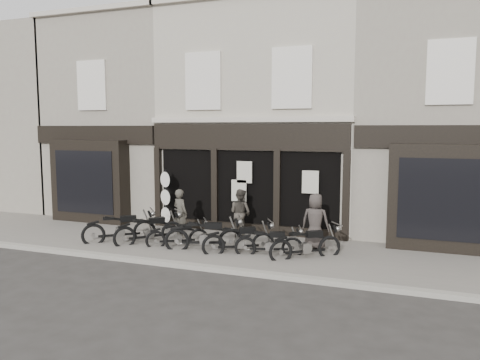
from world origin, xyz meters
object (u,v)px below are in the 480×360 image
(man_centre, at_px, (240,213))
(man_right, at_px, (315,221))
(motorcycle_3, at_px, (205,238))
(motorcycle_0, at_px, (120,231))
(motorcycle_2, at_px, (178,237))
(motorcycle_1, at_px, (150,233))
(motorcycle_6, at_px, (306,247))
(motorcycle_5, at_px, (270,246))
(advert_sign_post, at_px, (166,202))
(motorcycle_4, at_px, (239,243))
(man_left, at_px, (180,213))

(man_centre, relative_size, man_right, 0.95)
(motorcycle_3, bearing_deg, motorcycle_0, 159.97)
(man_centre, bearing_deg, motorcycle_2, 70.58)
(motorcycle_1, relative_size, man_centre, 1.17)
(man_centre, bearing_deg, motorcycle_6, 166.18)
(motorcycle_0, distance_m, motorcycle_5, 5.00)
(motorcycle_1, xyz_separation_m, advert_sign_post, (-0.48, 1.92, 0.67))
(motorcycle_1, relative_size, motorcycle_6, 1.01)
(motorcycle_0, distance_m, motorcycle_3, 3.00)
(motorcycle_4, bearing_deg, man_right, -1.83)
(motorcycle_1, bearing_deg, motorcycle_2, -51.24)
(man_centre, distance_m, man_right, 2.77)
(man_left, height_order, man_centre, man_left)
(motorcycle_6, xyz_separation_m, man_right, (0.05, 0.99, 0.55))
(motorcycle_2, height_order, motorcycle_3, motorcycle_3)
(motorcycle_4, distance_m, man_centre, 2.05)
(motorcycle_3, height_order, motorcycle_4, motorcycle_3)
(man_left, distance_m, man_right, 4.54)
(motorcycle_1, bearing_deg, man_right, -38.57)
(motorcycle_1, bearing_deg, advert_sign_post, 54.29)
(motorcycle_4, bearing_deg, motorcycle_1, 146.13)
(motorcycle_0, xyz_separation_m, motorcycle_5, (5.00, 0.14, -0.07))
(motorcycle_3, bearing_deg, motorcycle_1, 155.05)
(motorcycle_6, bearing_deg, man_centre, 109.08)
(motorcycle_2, distance_m, motorcycle_4, 2.09)
(man_left, relative_size, man_right, 0.95)
(man_centre, bearing_deg, motorcycle_0, 48.42)
(motorcycle_6, bearing_deg, man_right, 49.63)
(motorcycle_4, relative_size, man_centre, 1.21)
(motorcycle_3, distance_m, man_left, 1.91)
(motorcycle_6, bearing_deg, man_left, 129.96)
(motorcycle_2, xyz_separation_m, advert_sign_post, (-1.52, 1.95, 0.74))
(motorcycle_2, height_order, advert_sign_post, advert_sign_post)
(motorcycle_6, distance_m, man_right, 1.14)
(advert_sign_post, bearing_deg, motorcycle_1, -51.33)
(motorcycle_1, xyz_separation_m, man_centre, (2.46, 1.73, 0.49))
(motorcycle_1, relative_size, man_right, 1.12)
(motorcycle_4, height_order, man_centre, man_centre)
(motorcycle_4, height_order, motorcycle_6, motorcycle_6)
(motorcycle_2, bearing_deg, motorcycle_0, 151.84)
(motorcycle_4, height_order, man_right, man_right)
(motorcycle_1, xyz_separation_m, motorcycle_5, (4.02, -0.03, -0.06))
(advert_sign_post, bearing_deg, motorcycle_4, -5.00)
(motorcycle_6, bearing_deg, motorcycle_0, 144.07)
(motorcycle_0, distance_m, motorcycle_1, 1.00)
(motorcycle_5, bearing_deg, motorcycle_0, 164.44)
(motorcycle_3, xyz_separation_m, motorcycle_5, (2.00, 0.14, -0.07))
(motorcycle_2, xyz_separation_m, motorcycle_6, (4.04, 0.04, 0.05))
(motorcycle_2, bearing_deg, motorcycle_5, -32.35)
(motorcycle_0, relative_size, motorcycle_4, 1.00)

